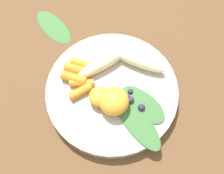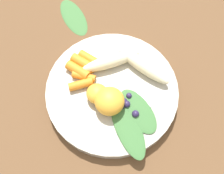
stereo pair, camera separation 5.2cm
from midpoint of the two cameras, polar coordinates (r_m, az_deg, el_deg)
name	(u,v)px [view 2 (the right image)]	position (r m, az deg, el deg)	size (l,w,h in m)	color
ground_plane	(112,94)	(0.55, 2.68, -1.76)	(2.40, 2.40, 0.00)	brown
bowl	(112,92)	(0.54, 2.74, -1.27)	(0.26, 0.26, 0.02)	#B2AD9E
banana_peeled_left	(111,61)	(0.54, 2.50, 5.11)	(0.12, 0.03, 0.03)	beige
banana_peeled_right	(143,66)	(0.54, 9.29, 4.06)	(0.12, 0.03, 0.03)	beige
orange_segment_near	(109,101)	(0.49, 2.44, -3.31)	(0.06, 0.06, 0.04)	#F4A833
orange_segment_far	(97,94)	(0.51, -0.24, -1.74)	(0.04, 0.04, 0.03)	#F4A833
carrot_front	(91,59)	(0.55, -1.76, 5.49)	(0.02, 0.02, 0.05)	orange
carrot_mid_left	(83,63)	(0.54, -3.31, 4.71)	(0.02, 0.02, 0.05)	orange
carrot_mid_right	(78,70)	(0.53, -4.43, 3.21)	(0.02, 0.02, 0.05)	orange
carrot_rear	(84,76)	(0.53, -3.16, 1.91)	(0.01, 0.01, 0.05)	orange
carrot_small	(81,84)	(0.52, -3.78, 0.24)	(0.02, 0.02, 0.05)	orange
blueberry_pile	(124,105)	(0.51, 5.45, -4.08)	(0.05, 0.04, 0.02)	#2D234C
coconut_shred_patch	(143,100)	(0.52, 9.42, -3.06)	(0.04, 0.04, 0.00)	white
kale_leaf_left	(127,126)	(0.50, 6.18, -8.38)	(0.13, 0.05, 0.01)	#3D7038
kale_leaf_right	(138,111)	(0.51, 8.31, -5.33)	(0.10, 0.05, 0.01)	#3D7038
kale_leaf_stray	(74,17)	(0.65, -5.75, 14.24)	(0.11, 0.05, 0.01)	#3D7038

